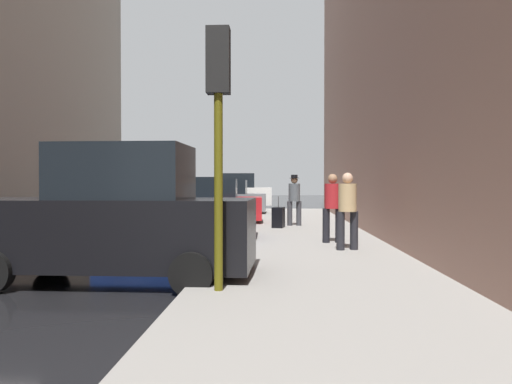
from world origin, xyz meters
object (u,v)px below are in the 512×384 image
at_px(parked_red_hatchback, 208,204).
at_px(parked_white_van, 235,193).
at_px(parked_blue_sedan, 180,212).
at_px(pedestrian_in_red_jacket, 333,204).
at_px(rolling_suitcase, 278,217).
at_px(pedestrian_in_tan_coat, 347,207).
at_px(traffic_light, 218,101).
at_px(parked_gray_coupe, 224,199).
at_px(pedestrian_with_beanie, 294,197).
at_px(fire_hydrant, 246,225).
at_px(parked_black_suv, 115,219).

xyz_separation_m(parked_red_hatchback, parked_white_van, (-0.00, 12.31, 0.18)).
height_order(parked_blue_sedan, pedestrian_in_red_jacket, pedestrian_in_red_jacket).
xyz_separation_m(parked_white_van, rolling_suitcase, (2.68, -14.45, -0.54)).
xyz_separation_m(parked_red_hatchback, pedestrian_in_tan_coat, (4.21, -7.68, 0.26)).
bearing_deg(parked_red_hatchback, traffic_light, -81.20).
bearing_deg(rolling_suitcase, parked_gray_coupe, 108.56).
relative_size(parked_white_van, pedestrian_with_beanie, 2.62).
height_order(parked_gray_coupe, parked_white_van, parked_white_van).
xyz_separation_m(parked_blue_sedan, rolling_suitcase, (2.68, 3.21, -0.36)).
distance_m(parked_blue_sedan, rolling_suitcase, 4.20).
bearing_deg(fire_hydrant, rolling_suitcase, 74.60).
xyz_separation_m(parked_white_van, pedestrian_in_red_jacket, (4.03, -18.65, 0.07)).
bearing_deg(parked_black_suv, parked_white_van, 90.00).
bearing_deg(pedestrian_with_beanie, parked_blue_sedan, -128.95).
bearing_deg(traffic_light, pedestrian_with_beanie, 82.57).
relative_size(parked_white_van, pedestrian_in_tan_coat, 2.73).
relative_size(parked_black_suv, traffic_light, 1.29).
relative_size(parked_blue_sedan, pedestrian_with_beanie, 2.38).
xyz_separation_m(parked_red_hatchback, fire_hydrant, (1.80, -5.33, -0.35)).
relative_size(fire_hydrant, pedestrian_in_tan_coat, 0.41).
distance_m(parked_red_hatchback, pedestrian_with_beanie, 3.52).
height_order(pedestrian_with_beanie, rolling_suitcase, pedestrian_with_beanie).
relative_size(parked_gray_coupe, parked_white_van, 0.90).
relative_size(parked_red_hatchback, pedestrian_in_red_jacket, 2.50).
xyz_separation_m(pedestrian_with_beanie, pedestrian_in_red_jacket, (0.79, -5.00, -0.03)).
distance_m(parked_gray_coupe, fire_hydrant, 11.34).
xyz_separation_m(fire_hydrant, rolling_suitcase, (0.88, 3.19, -0.01)).
bearing_deg(parked_blue_sedan, fire_hydrant, 0.62).
height_order(parked_white_van, traffic_light, traffic_light).
bearing_deg(traffic_light, parked_white_van, 94.37).
height_order(parked_red_hatchback, parked_gray_coupe, same).
bearing_deg(parked_gray_coupe, parked_blue_sedan, -90.00).
bearing_deg(pedestrian_in_tan_coat, pedestrian_in_red_jacket, 97.72).
relative_size(parked_gray_coupe, pedestrian_in_tan_coat, 2.46).
distance_m(parked_red_hatchback, rolling_suitcase, 3.45).
distance_m(parked_black_suv, rolling_suitcase, 9.02).
bearing_deg(parked_white_van, parked_gray_coupe, -90.00).
relative_size(parked_red_hatchback, traffic_light, 1.19).
bearing_deg(traffic_light, pedestrian_in_tan_coat, 61.27).
xyz_separation_m(parked_black_suv, rolling_suitcase, (2.68, 8.59, -0.54)).
bearing_deg(fire_hydrant, parked_red_hatchback, 108.68).
distance_m(parked_black_suv, parked_red_hatchback, 10.73).
distance_m(parked_gray_coupe, pedestrian_in_tan_coat, 14.17).
bearing_deg(fire_hydrant, parked_gray_coupe, 99.16).
height_order(parked_gray_coupe, pedestrian_with_beanie, pedestrian_with_beanie).
distance_m(parked_black_suv, parked_blue_sedan, 5.38).
height_order(parked_white_van, pedestrian_with_beanie, parked_white_van).
relative_size(parked_blue_sedan, pedestrian_in_tan_coat, 2.48).
xyz_separation_m(parked_black_suv, parked_blue_sedan, (0.00, 5.38, -0.18)).
bearing_deg(pedestrian_in_red_jacket, traffic_light, -111.10).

